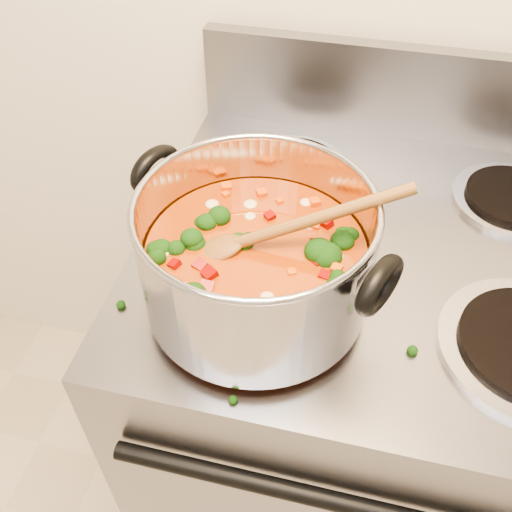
{
  "coord_description": "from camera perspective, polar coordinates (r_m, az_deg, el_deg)",
  "views": [
    {
      "loc": [
        0.01,
        0.55,
        1.5
      ],
      "look_at": [
        -0.1,
        1.01,
        1.01
      ],
      "focal_mm": 40.0,
      "sensor_mm": 36.0,
      "label": 1
    }
  ],
  "objects": [
    {
      "name": "electric_range",
      "position": [
        1.2,
        9.84,
        -14.55
      ],
      "size": [
        0.73,
        0.66,
        1.08
      ],
      "color": "gray",
      "rests_on": "ground"
    },
    {
      "name": "stockpot",
      "position": [
        0.68,
        0.02,
        -0.2
      ],
      "size": [
        0.34,
        0.28,
        0.17
      ],
      "rotation": [
        0.0,
        0.0,
        -0.42
      ],
      "color": "#ACACB4",
      "rests_on": "electric_range"
    },
    {
      "name": "wooden_spoon",
      "position": [
        0.66,
        0.98,
        2.18
      ],
      "size": [
        0.25,
        0.1,
        0.11
      ],
      "rotation": [
        0.0,
        0.0,
        0.28
      ],
      "color": "brown",
      "rests_on": "stockpot"
    },
    {
      "name": "cooktop_crumbs",
      "position": [
        0.79,
        -3.33,
        -0.71
      ],
      "size": [
        0.36,
        0.31,
        0.01
      ],
      "color": "black",
      "rests_on": "electric_range"
    }
  ]
}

